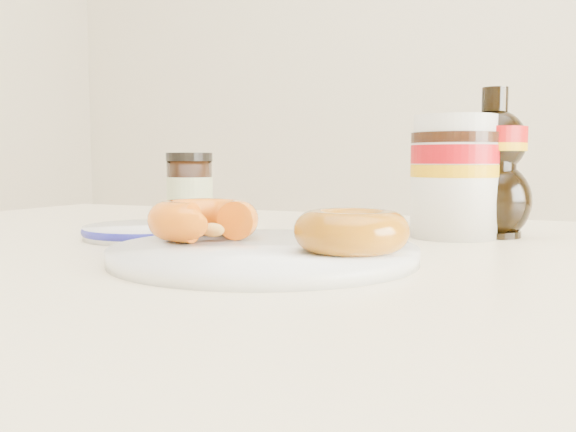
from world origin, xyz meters
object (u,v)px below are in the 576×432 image
at_px(plate, 264,253).
at_px(nutella_jar, 454,172).
at_px(donut_bitten, 203,220).
at_px(syrup_bottle, 493,163).
at_px(dark_jar, 190,191).
at_px(blue_rim_saucer, 150,231).
at_px(dining_table, 335,347).
at_px(donut_whole, 351,231).

height_order(plate, nutella_jar, nutella_jar).
relative_size(plate, nutella_jar, 1.94).
relative_size(donut_bitten, syrup_bottle, 0.62).
xyz_separation_m(plate, dark_jar, (-0.22, 0.21, 0.04)).
xyz_separation_m(plate, blue_rim_saucer, (-0.19, 0.09, 0.00)).
distance_m(nutella_jar, blue_rim_saucer, 0.35).
bearing_deg(donut_bitten, dark_jar, 121.57).
bearing_deg(nutella_jar, donut_bitten, -131.46).
distance_m(plate, blue_rim_saucer, 0.21).
distance_m(dining_table, nutella_jar, 0.26).
relative_size(plate, donut_bitten, 2.55).
height_order(donut_whole, nutella_jar, nutella_jar).
bearing_deg(nutella_jar, syrup_bottle, 35.90).
xyz_separation_m(dining_table, blue_rim_saucer, (-0.24, 0.04, 0.09)).
relative_size(donut_bitten, dark_jar, 1.08).
height_order(nutella_jar, syrup_bottle, syrup_bottle).
bearing_deg(donut_bitten, donut_whole, -12.89).
bearing_deg(donut_bitten, nutella_jar, 43.71).
xyz_separation_m(donut_whole, syrup_bottle, (0.08, 0.27, 0.05)).
bearing_deg(dining_table, blue_rim_saucer, 169.79).
bearing_deg(nutella_jar, donut_whole, -99.01).
height_order(plate, donut_whole, donut_whole).
height_order(donut_bitten, blue_rim_saucer, donut_bitten).
relative_size(dining_table, donut_bitten, 13.52).
bearing_deg(blue_rim_saucer, donut_bitten, -31.40).
bearing_deg(blue_rim_saucer, plate, -25.90).
relative_size(donut_bitten, blue_rim_saucer, 0.70).
relative_size(donut_whole, syrup_bottle, 0.56).
bearing_deg(dining_table, donut_whole, -57.42).
bearing_deg(syrup_bottle, blue_rim_saucer, -153.05).
relative_size(dining_table, syrup_bottle, 8.36).
bearing_deg(dining_table, nutella_jar, 70.03).
xyz_separation_m(plate, donut_bitten, (-0.07, 0.02, 0.02)).
bearing_deg(donut_whole, dark_jar, 144.04).
height_order(plate, donut_bitten, donut_bitten).
distance_m(plate, donut_bitten, 0.08).
bearing_deg(donut_whole, donut_bitten, 171.95).
distance_m(donut_bitten, blue_rim_saucer, 0.14).
bearing_deg(syrup_bottle, dark_jar, -172.13).
bearing_deg(dining_table, dark_jar, 147.92).
bearing_deg(dining_table, plate, -134.59).
bearing_deg(donut_bitten, syrup_bottle, 41.94).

